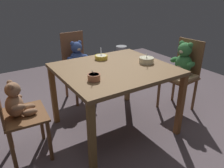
{
  "coord_description": "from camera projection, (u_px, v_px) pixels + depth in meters",
  "views": [
    {
      "loc": [
        -1.18,
        -1.8,
        1.52
      ],
      "look_at": [
        0.0,
        0.05,
        0.54
      ],
      "focal_mm": 35.13,
      "sensor_mm": 36.0,
      "label": 1
    }
  ],
  "objects": [
    {
      "name": "ground_plane",
      "position": [
        114.0,
        128.0,
        2.59
      ],
      "size": [
        5.2,
        5.2,
        0.04
      ],
      "color": "#5D5055"
    },
    {
      "name": "metal_pail",
      "position": [
        121.0,
        52.0,
        4.95
      ],
      "size": [
        0.24,
        0.24,
        0.29
      ],
      "primitive_type": "cylinder",
      "color": "#93969B",
      "rests_on": "ground_plane"
    },
    {
      "name": "porridge_bowl_terracotta_near_left",
      "position": [
        94.0,
        77.0,
        1.95
      ],
      "size": [
        0.11,
        0.11,
        0.12
      ],
      "color": "#B66E50",
      "rests_on": "dining_table"
    },
    {
      "name": "porridge_bowl_cream_near_right",
      "position": [
        146.0,
        60.0,
        2.4
      ],
      "size": [
        0.16,
        0.16,
        0.14
      ],
      "color": "beige",
      "rests_on": "dining_table"
    },
    {
      "name": "teddy_chair_near_left",
      "position": [
        17.0,
        108.0,
        1.93
      ],
      "size": [
        0.4,
        0.44,
        0.88
      ],
      "rotation": [
        0.0,
        0.0,
        -0.07
      ],
      "color": "brown",
      "rests_on": "ground_plane"
    },
    {
      "name": "porridge_bowl_yellow_far_center",
      "position": [
        101.0,
        57.0,
        2.52
      ],
      "size": [
        0.15,
        0.15,
        0.12
      ],
      "color": "yellow",
      "rests_on": "dining_table"
    },
    {
      "name": "teddy_chair_far_center",
      "position": [
        78.0,
        60.0,
        3.06
      ],
      "size": [
        0.38,
        0.42,
        0.94
      ],
      "rotation": [
        0.0,
        0.0,
        -1.53
      ],
      "color": "brown",
      "rests_on": "ground_plane"
    },
    {
      "name": "dining_table",
      "position": [
        115.0,
        75.0,
        2.31
      ],
      "size": [
        1.14,
        1.03,
        0.75
      ],
      "color": "brown",
      "rests_on": "ground_plane"
    },
    {
      "name": "teddy_chair_near_right",
      "position": [
        182.0,
        66.0,
        2.77
      ],
      "size": [
        0.41,
        0.43,
        0.91
      ],
      "rotation": [
        0.0,
        0.0,
        3.24
      ],
      "color": "brown",
      "rests_on": "ground_plane"
    }
  ]
}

